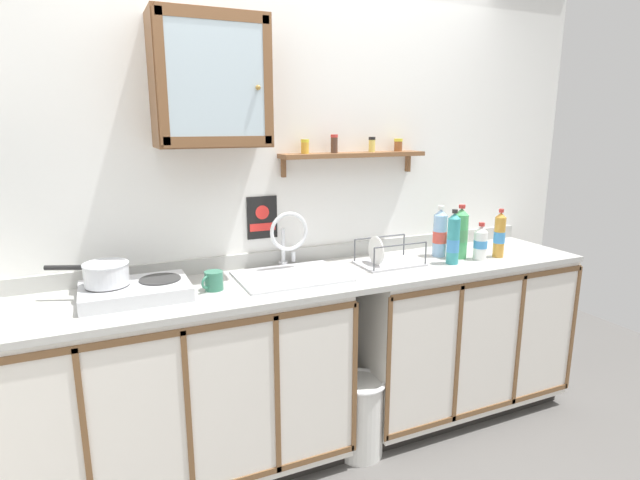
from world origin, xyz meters
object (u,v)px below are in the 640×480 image
(hot_plate_stove, at_px, (135,291))
(bottle_juice_amber_4, at_px, (499,235))
(bottle_water_blue_5, at_px, (440,233))
(wall_cabinet, at_px, (210,82))
(trash_bin, at_px, (360,415))
(dish_rack, at_px, (387,260))
(sink, at_px, (291,278))
(bottle_opaque_white_0, at_px, (480,243))
(bottle_detergent_teal_3, at_px, (453,240))
(warning_sign, at_px, (262,218))
(bottle_water_clear_1, at_px, (463,236))
(bottle_soda_green_2, at_px, (460,233))
(mug, at_px, (213,281))
(saucepan, at_px, (105,273))

(hot_plate_stove, bearing_deg, bottle_juice_amber_4, -3.32)
(bottle_juice_amber_4, relative_size, bottle_water_blue_5, 0.95)
(hot_plate_stove, height_order, wall_cabinet, wall_cabinet)
(bottle_juice_amber_4, relative_size, trash_bin, 0.65)
(bottle_juice_amber_4, height_order, dish_rack, bottle_juice_amber_4)
(sink, height_order, hot_plate_stove, sink)
(sink, height_order, bottle_opaque_white_0, sink)
(bottle_detergent_teal_3, relative_size, bottle_juice_amber_4, 1.08)
(bottle_water_blue_5, xyz_separation_m, warning_sign, (-1.01, 0.22, 0.13))
(bottle_juice_amber_4, relative_size, wall_cabinet, 0.47)
(bottle_water_clear_1, height_order, bottle_juice_amber_4, bottle_juice_amber_4)
(bottle_soda_green_2, bearing_deg, warning_sign, 164.34)
(hot_plate_stove, xyz_separation_m, bottle_juice_amber_4, (1.99, -0.12, 0.10))
(warning_sign, height_order, trash_bin, warning_sign)
(sink, xyz_separation_m, trash_bin, (0.30, -0.22, -0.73))
(bottle_juice_amber_4, bearing_deg, dish_rack, 170.19)
(dish_rack, distance_m, trash_bin, 0.84)
(wall_cabinet, relative_size, trash_bin, 1.38)
(dish_rack, relative_size, mug, 3.13)
(bottle_soda_green_2, xyz_separation_m, dish_rack, (-0.46, 0.04, -0.12))
(trash_bin, bearing_deg, bottle_soda_green_2, 12.28)
(bottle_soda_green_2, bearing_deg, wall_cabinet, 172.58)
(warning_sign, bearing_deg, bottle_juice_amber_4, -16.24)
(hot_plate_stove, bearing_deg, sink, 1.90)
(wall_cabinet, bearing_deg, bottle_juice_amber_4, -9.10)
(sink, relative_size, saucepan, 1.55)
(bottle_opaque_white_0, bearing_deg, wall_cabinet, 170.08)
(saucepan, bearing_deg, sink, -0.03)
(sink, relative_size, dish_rack, 1.52)
(warning_sign, bearing_deg, dish_rack, -22.75)
(bottle_juice_amber_4, relative_size, dish_rack, 0.81)
(mug, bearing_deg, bottle_soda_green_2, -0.16)
(hot_plate_stove, relative_size, bottle_water_clear_1, 1.97)
(mug, bearing_deg, sink, 8.42)
(bottle_soda_green_2, distance_m, bottle_detergent_teal_3, 0.14)
(sink, distance_m, bottle_water_blue_5, 0.95)
(bottle_opaque_white_0, xyz_separation_m, wall_cabinet, (-1.45, 0.25, 0.85))
(bottle_juice_amber_4, xyz_separation_m, trash_bin, (-0.94, -0.08, -0.87))
(bottle_opaque_white_0, relative_size, dish_rack, 0.61)
(bottle_water_clear_1, distance_m, bottle_detergent_teal_3, 0.28)
(mug, height_order, wall_cabinet, wall_cabinet)
(saucepan, xyz_separation_m, wall_cabinet, (0.53, 0.11, 0.83))
(wall_cabinet, bearing_deg, sink, -18.37)
(bottle_water_clear_1, xyz_separation_m, bottle_water_blue_5, (-0.18, -0.01, 0.03))
(hot_plate_stove, distance_m, wall_cabinet, 1.01)
(hot_plate_stove, distance_m, bottle_water_blue_5, 1.70)
(bottle_juice_amber_4, relative_size, warning_sign, 1.24)
(mug, xyz_separation_m, trash_bin, (0.71, -0.16, -0.79))
(trash_bin, bearing_deg, bottle_detergent_teal_3, 6.92)
(saucepan, xyz_separation_m, bottle_juice_amber_4, (2.11, -0.14, 0.01))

